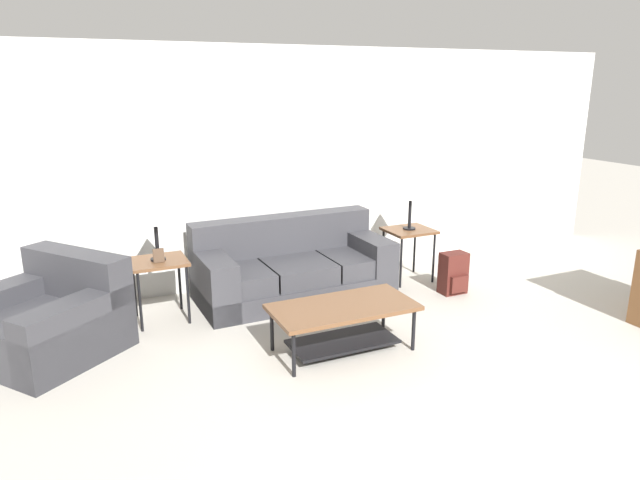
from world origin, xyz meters
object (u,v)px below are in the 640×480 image
object	(u,v)px
armchair	(48,321)
table_lamp_right	(411,190)
side_table_right	(409,235)
table_lamp_left	(155,213)
couch	(293,269)
coffee_table	(343,317)
side_table_left	(159,267)
backpack	(454,274)

from	to	relation	value
armchair	table_lamp_right	bearing A→B (deg)	4.42
armchair	table_lamp_right	xyz separation A→B (m)	(3.76, 0.29, 0.77)
armchair	side_table_right	bearing A→B (deg)	4.42
table_lamp_left	couch	bearing A→B (deg)	3.53
coffee_table	side_table_right	world-z (taller)	side_table_right
side_table_left	side_table_right	bearing A→B (deg)	0.00
armchair	table_lamp_left	size ratio (longest dim) A/B	2.57
couch	side_table_left	bearing A→B (deg)	-176.47
coffee_table	backpack	distance (m)	1.86
couch	coffee_table	xyz separation A→B (m)	(-0.10, -1.39, 0.01)
armchair	backpack	bearing A→B (deg)	-4.10
table_lamp_left	backpack	xyz separation A→B (m)	(3.00, -0.58, -0.83)
table_lamp_left	backpack	distance (m)	3.16
side_table_left	table_lamp_right	distance (m)	2.83
coffee_table	armchair	bearing A→B (deg)	155.98
armchair	side_table_left	bearing A→B (deg)	16.58
side_table_right	table_lamp_right	world-z (taller)	table_lamp_right
side_table_left	backpack	world-z (taller)	side_table_left
couch	coffee_table	distance (m)	1.39
side_table_right	table_lamp_left	xyz separation A→B (m)	(-2.79, 0.00, 0.52)
couch	side_table_right	distance (m)	1.42
armchair	coffee_table	world-z (taller)	armchair
armchair	table_lamp_left	world-z (taller)	table_lamp_left
side_table_right	backpack	distance (m)	0.69
armchair	couch	bearing A→B (deg)	9.03
couch	table_lamp_right	size ratio (longest dim) A/B	3.55
couch	table_lamp_left	world-z (taller)	table_lamp_left
coffee_table	side_table_left	size ratio (longest dim) A/B	2.02
armchair	coffee_table	size ratio (longest dim) A/B	1.22
armchair	side_table_right	xyz separation A→B (m)	(3.76, 0.29, 0.26)
couch	side_table_left	world-z (taller)	couch
side_table_right	table_lamp_left	distance (m)	2.83
coffee_table	side_table_right	bearing A→B (deg)	41.02
coffee_table	side_table_left	xyz separation A→B (m)	(-1.29, 1.30, 0.23)
armchair	table_lamp_left	distance (m)	1.28
couch	table_lamp_left	xyz separation A→B (m)	(-1.39, -0.09, 0.76)
side_table_left	side_table_right	world-z (taller)	same
side_table_right	backpack	bearing A→B (deg)	-69.96
coffee_table	side_table_left	world-z (taller)	side_table_left
couch	table_lamp_right	xyz separation A→B (m)	(1.39, -0.09, 0.76)
table_lamp_left	table_lamp_right	world-z (taller)	same
table_lamp_right	backpack	world-z (taller)	table_lamp_right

